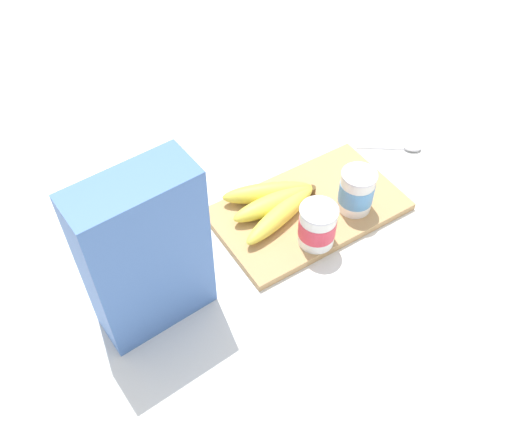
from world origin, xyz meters
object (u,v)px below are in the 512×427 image
(banana_bunch, at_px, (274,203))
(spoon, at_px, (399,147))
(yogurt_cup_back, at_px, (317,226))
(cereal_box, at_px, (146,255))
(cutting_board, at_px, (308,210))
(yogurt_cup_front, at_px, (357,191))

(banana_bunch, height_order, spoon, banana_bunch)
(yogurt_cup_back, height_order, banana_bunch, yogurt_cup_back)
(cereal_box, relative_size, yogurt_cup_back, 3.61)
(cutting_board, bearing_deg, banana_bunch, -26.64)
(cereal_box, distance_m, banana_bunch, 0.30)
(yogurt_cup_back, relative_size, banana_bunch, 0.43)
(yogurt_cup_back, distance_m, banana_bunch, 0.10)
(banana_bunch, relative_size, spoon, 1.56)
(cutting_board, height_order, cereal_box, cereal_box)
(cutting_board, bearing_deg, yogurt_cup_front, 148.10)
(yogurt_cup_front, height_order, spoon, yogurt_cup_front)
(yogurt_cup_back, bearing_deg, yogurt_cup_front, -165.90)
(yogurt_cup_front, bearing_deg, cereal_box, -0.25)
(cutting_board, xyz_separation_m, spoon, (-0.26, -0.04, -0.00))
(cereal_box, height_order, spoon, cereal_box)
(yogurt_cup_front, distance_m, spoon, 0.22)
(yogurt_cup_front, bearing_deg, banana_bunch, -29.61)
(cutting_board, bearing_deg, yogurt_cup_back, 62.87)
(cereal_box, height_order, banana_bunch, cereal_box)
(cereal_box, xyz_separation_m, spoon, (-0.59, -0.08, -0.14))
(banana_bunch, distance_m, spoon, 0.32)
(cutting_board, relative_size, cereal_box, 1.20)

